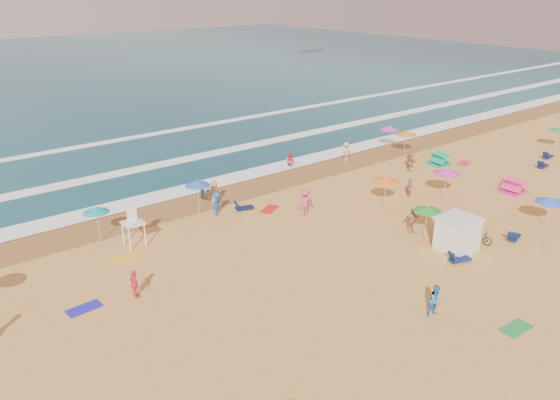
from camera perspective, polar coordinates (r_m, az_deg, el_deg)
ground at (r=34.11m, az=7.78°, el=-4.86°), size 220.00×220.00×0.00m
ocean at (r=108.31m, az=-26.45°, el=11.57°), size 220.00×140.00×0.18m
wet_sand at (r=42.92m, az=-4.17°, el=1.04°), size 220.00×220.00×0.00m
surf_foam at (r=50.06m, az=-9.87°, el=3.95°), size 200.00×18.70×0.05m
cabana at (r=34.70m, az=18.04°, el=-3.48°), size 2.00×2.00×2.00m
cabana_roof at (r=34.28m, az=18.24°, el=-1.88°), size 2.20×2.20×0.12m
bicycle at (r=36.27m, az=20.04°, el=-3.58°), size 0.93×1.81×0.90m
lifeguard_stand at (r=34.66m, az=-15.06°, el=-3.08°), size 1.20×1.20×2.10m
beach_umbrellas at (r=35.38m, az=11.30°, el=-0.25°), size 56.07×31.73×0.81m
loungers at (r=36.74m, az=17.58°, el=-3.42°), size 54.77×18.43×0.34m
towels at (r=33.42m, az=10.50°, el=-5.60°), size 44.53×21.07×0.03m
popup_tents at (r=48.36m, az=19.58°, el=2.97°), size 3.34×9.55×1.20m
beachgoers at (r=37.87m, az=-0.65°, el=-0.46°), size 43.54×22.93×2.13m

